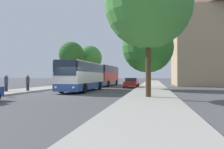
% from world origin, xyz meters
% --- Properties ---
extents(ground_plane, '(300.00, 300.00, 0.00)m').
position_xyz_m(ground_plane, '(0.00, 0.00, 0.00)').
color(ground_plane, '#4C4C4F').
rests_on(ground_plane, ground).
extents(sidewalk_left, '(4.00, 120.00, 0.15)m').
position_xyz_m(sidewalk_left, '(-7.00, 0.00, 0.07)').
color(sidewalk_left, '#A39E93').
rests_on(sidewalk_left, ground_plane).
extents(sidewalk_right, '(4.00, 120.00, 0.15)m').
position_xyz_m(sidewalk_right, '(7.00, 0.00, 0.07)').
color(sidewalk_right, '#A39E93').
rests_on(sidewalk_right, ground_plane).
extents(building_right_background, '(16.07, 11.79, 16.76)m').
position_xyz_m(building_right_background, '(19.00, 23.33, 8.38)').
color(building_right_background, tan).
rests_on(building_right_background, ground_plane).
extents(bus_front, '(2.75, 10.20, 3.21)m').
position_xyz_m(bus_front, '(-0.59, 5.13, 1.72)').
color(bus_front, '#2D519E').
rests_on(bus_front, ground_plane).
extents(bus_middle, '(3.00, 10.54, 3.40)m').
position_xyz_m(bus_middle, '(-0.80, 18.00, 1.81)').
color(bus_middle, gray).
rests_on(bus_middle, ground_plane).
extents(parked_car_right_near, '(2.00, 4.12, 1.44)m').
position_xyz_m(parked_car_right_near, '(4.13, 12.92, 0.75)').
color(parked_car_right_near, red).
rests_on(parked_car_right_near, ground_plane).
extents(pedestrian_waiting_near, '(0.36, 0.36, 1.73)m').
position_xyz_m(pedestrian_waiting_near, '(-7.31, 1.15, 1.02)').
color(pedestrian_waiting_near, '#23232D').
rests_on(pedestrian_waiting_near, sidewalk_left).
extents(pedestrian_waiting_far, '(0.36, 0.36, 1.70)m').
position_xyz_m(pedestrian_waiting_far, '(-5.85, 2.64, 1.01)').
color(pedestrian_waiting_far, '#23232D').
rests_on(pedestrian_waiting_far, sidewalk_left).
extents(tree_left_near, '(5.21, 5.21, 7.99)m').
position_xyz_m(tree_left_near, '(-6.04, 26.11, 5.52)').
color(tree_left_near, '#47331E').
rests_on(tree_left_near, sidewalk_left).
extents(tree_left_far, '(4.79, 4.79, 8.09)m').
position_xyz_m(tree_left_far, '(-8.19, 21.11, 5.83)').
color(tree_left_far, '#47331E').
rests_on(tree_left_far, sidewalk_left).
extents(tree_right_near, '(6.35, 6.35, 8.33)m').
position_xyz_m(tree_right_near, '(6.54, 8.99, 5.30)').
color(tree_right_near, brown).
rests_on(tree_right_near, sidewalk_right).
extents(tree_right_mid, '(6.58, 6.58, 10.22)m').
position_xyz_m(tree_right_mid, '(6.86, -1.84, 7.07)').
color(tree_right_mid, '#47331E').
rests_on(tree_right_mid, sidewalk_right).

